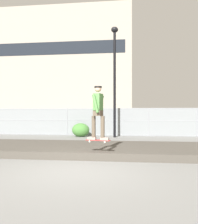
# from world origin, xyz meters

# --- Properties ---
(ground_plane) EXTENTS (120.00, 120.00, 0.00)m
(ground_plane) POSITION_xyz_m (0.00, 0.00, 0.00)
(ground_plane) COLOR slate
(gravel_berm) EXTENTS (13.86, 3.40, 0.26)m
(gravel_berm) POSITION_xyz_m (0.00, 3.03, 0.13)
(gravel_berm) COLOR #4C473F
(gravel_berm) RESTS_ON ground_plane
(skateboard) EXTENTS (0.82, 0.37, 0.07)m
(skateboard) POSITION_xyz_m (0.42, 1.47, 0.65)
(skateboard) COLOR #B22D2D
(skater) EXTENTS (0.72, 0.62, 1.76)m
(skater) POSITION_xyz_m (0.42, 1.47, 1.66)
(skater) COLOR gray
(skater) RESTS_ON skateboard
(chain_fence) EXTENTS (16.56, 0.06, 1.85)m
(chain_fence) POSITION_xyz_m (-0.00, 9.69, 0.93)
(chain_fence) COLOR gray
(chain_fence) RESTS_ON ground_plane
(street_lamp) EXTENTS (0.44, 0.44, 6.93)m
(street_lamp) POSITION_xyz_m (0.57, 8.66, 4.30)
(street_lamp) COLOR black
(street_lamp) RESTS_ON ground_plane
(parked_car_near) EXTENTS (4.53, 2.20, 1.66)m
(parked_car_near) POSITION_xyz_m (-2.23, 13.17, 0.84)
(parked_car_near) COLOR silver
(parked_car_near) RESTS_ON ground_plane
(library_building) EXTENTS (31.10, 11.39, 22.88)m
(library_building) POSITION_xyz_m (-13.32, 44.34, 11.44)
(library_building) COLOR #9E9384
(library_building) RESTS_ON ground_plane
(shrub_left) EXTENTS (1.12, 0.91, 0.86)m
(shrub_left) POSITION_xyz_m (-1.62, 8.79, 0.43)
(shrub_left) COLOR #477F38
(shrub_left) RESTS_ON ground_plane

